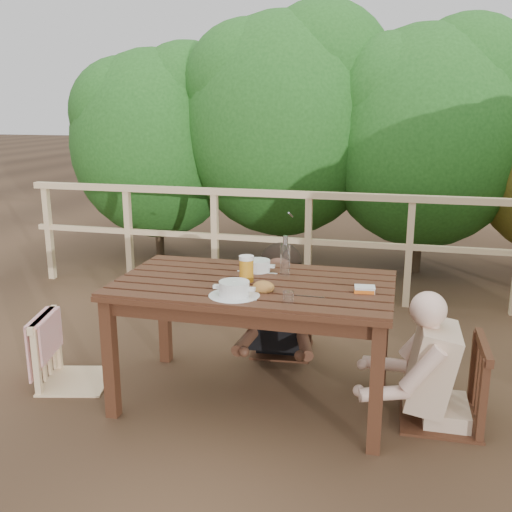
% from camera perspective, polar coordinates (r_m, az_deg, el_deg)
% --- Properties ---
extents(ground, '(60.00, 60.00, 0.00)m').
position_cam_1_polar(ground, '(3.69, -0.20, -13.86)').
color(ground, '#523824').
rests_on(ground, ground).
extents(table, '(1.61, 0.91, 0.74)m').
position_cam_1_polar(table, '(3.53, -0.20, -8.53)').
color(table, '#391E12').
rests_on(table, ground).
extents(chair_left, '(0.52, 0.52, 0.86)m').
position_cam_1_polar(chair_left, '(3.90, -17.63, -6.01)').
color(chair_left, '#DAB789').
rests_on(chair_left, ground).
extents(chair_far, '(0.46, 0.46, 0.85)m').
position_cam_1_polar(chair_far, '(4.20, 2.65, -3.91)').
color(chair_far, '#391E12').
rests_on(chair_far, ground).
extents(chair_right, '(0.47, 0.47, 0.93)m').
position_cam_1_polar(chair_right, '(3.44, 18.13, -8.21)').
color(chair_right, '#391E12').
rests_on(chair_right, ground).
extents(woman, '(0.57, 0.68, 1.29)m').
position_cam_1_polar(woman, '(4.15, 2.74, -0.97)').
color(woman, black).
rests_on(woman, ground).
extents(diner_right, '(0.63, 0.52, 1.25)m').
position_cam_1_polar(diner_right, '(3.38, 18.85, -5.72)').
color(diner_right, tan).
rests_on(diner_right, ground).
extents(railing, '(5.60, 0.10, 1.01)m').
position_cam_1_polar(railing, '(5.35, 5.14, 0.96)').
color(railing, '#DAB789').
rests_on(railing, ground).
extents(hedge_row, '(6.60, 1.60, 3.80)m').
position_cam_1_polar(hedge_row, '(6.36, 10.94, 15.57)').
color(hedge_row, '#1F521A').
rests_on(hedge_row, ground).
extents(soup_near, '(0.28, 0.28, 0.09)m').
position_cam_1_polar(soup_near, '(3.14, -2.16, -3.33)').
color(soup_near, white).
rests_on(soup_near, table).
extents(soup_far, '(0.26, 0.26, 0.09)m').
position_cam_1_polar(soup_far, '(3.60, 0.18, -1.06)').
color(soup_far, white).
rests_on(soup_far, table).
extents(bread_roll, '(0.12, 0.09, 0.07)m').
position_cam_1_polar(bread_roll, '(3.21, 0.74, -3.09)').
color(bread_roll, '#9B6732').
rests_on(bread_roll, table).
extents(beer_glass, '(0.09, 0.09, 0.17)m').
position_cam_1_polar(beer_glass, '(3.38, -0.94, -1.37)').
color(beer_glass, gold).
rests_on(beer_glass, table).
extents(bottle, '(0.06, 0.06, 0.26)m').
position_cam_1_polar(bottle, '(3.49, 2.89, -0.08)').
color(bottle, silver).
rests_on(bottle, table).
extents(tumbler, '(0.06, 0.06, 0.07)m').
position_cam_1_polar(tumbler, '(3.04, 3.21, -4.15)').
color(tumbler, silver).
rests_on(tumbler, table).
extents(butter_tub, '(0.12, 0.09, 0.05)m').
position_cam_1_polar(butter_tub, '(3.25, 10.63, -3.35)').
color(butter_tub, white).
rests_on(butter_tub, table).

